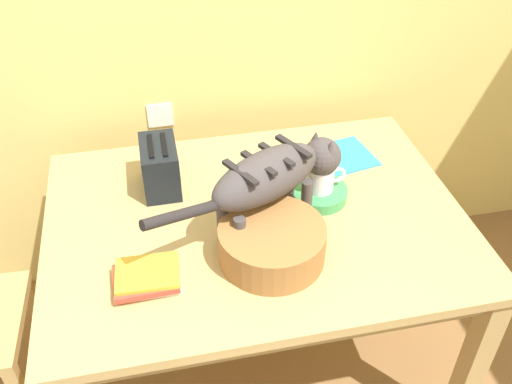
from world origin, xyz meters
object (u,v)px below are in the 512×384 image
coffee_mug (321,178)px  magazine (336,158)px  wicker_basket (272,243)px  book_stack (147,277)px  toaster (160,167)px  dining_table (256,235)px  saucer_bowl (319,193)px  cat (275,175)px

coffee_mug → magazine: bearing=58.7°
magazine → wicker_basket: (-0.35, -0.45, 0.06)m
coffee_mug → magazine: 0.25m
book_stack → toaster: (0.08, 0.44, 0.06)m
dining_table → coffee_mug: (0.23, 0.05, 0.17)m
saucer_bowl → wicker_basket: bearing=-132.3°
dining_table → book_stack: bearing=-148.5°
saucer_bowl → toaster: size_ratio=0.96×
cat → coffee_mug: size_ratio=4.87×
coffee_mug → wicker_basket: coffee_mug is taller
cat → wicker_basket: cat is taller
coffee_mug → wicker_basket: (-0.22, -0.24, -0.02)m
dining_table → magazine: (0.36, 0.26, 0.09)m
dining_table → coffee_mug: size_ratio=10.11×
cat → magazine: (0.31, 0.30, -0.19)m
dining_table → saucer_bowl: saucer_bowl is taller
book_stack → toaster: bearing=80.0°
book_stack → wicker_basket: bearing=4.6°
saucer_bowl → coffee_mug: bearing=0.0°
coffee_mug → book_stack: 0.66m
magazine → coffee_mug: bearing=-131.4°
dining_table → coffee_mug: bearing=12.1°
cat → wicker_basket: size_ratio=2.05×
cat → wicker_basket: (-0.04, -0.15, -0.13)m
cat → coffee_mug: 0.23m
magazine → toaster: bearing=173.0°
cat → magazine: 0.47m
cat → toaster: bearing=-156.5°
saucer_bowl → coffee_mug: 0.06m
book_stack → coffee_mug: bearing=24.6°
book_stack → wicker_basket: wicker_basket is taller
dining_table → saucer_bowl: bearing=12.3°
dining_table → cat: cat is taller
coffee_mug → book_stack: (-0.59, -0.27, -0.06)m
dining_table → magazine: bearing=35.7°
saucer_bowl → magazine: (0.13, 0.21, -0.02)m
dining_table → magazine: size_ratio=4.97×
saucer_bowl → dining_table: bearing=-167.7°
dining_table → toaster: size_ratio=6.78×
saucer_bowl → book_stack: bearing=-155.2°
cat → coffee_mug: (0.18, 0.10, -0.11)m
magazine → saucer_bowl: bearing=-132.1°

